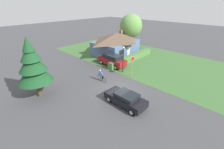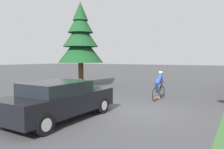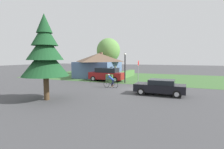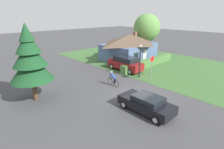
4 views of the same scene
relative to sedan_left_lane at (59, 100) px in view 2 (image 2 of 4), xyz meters
name	(u,v)px [view 2 (image 2 of 4)]	position (x,y,z in m)	size (l,w,h in m)	color
ground_plane	(131,112)	(1.71, 2.33, -0.70)	(140.00, 140.00, 0.00)	#424244
sedan_left_lane	(59,100)	(0.00, 0.00, 0.00)	(1.93, 4.34, 1.36)	black
cyclist	(159,86)	(1.80, 5.51, 0.03)	(0.44, 1.74, 1.52)	black
conifer_tall_near	(81,39)	(-5.36, 7.89, 2.98)	(3.52, 3.52, 6.59)	#4C3823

